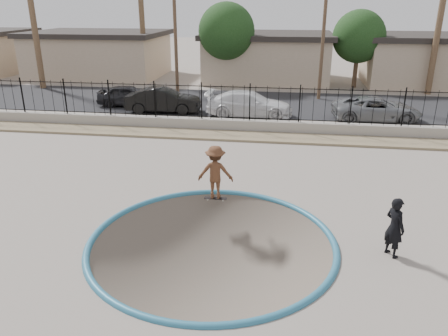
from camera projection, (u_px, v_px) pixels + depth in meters
name	position (u px, v px, depth m)	size (l,w,h in m)	color
ground	(252.00, 142.00, 24.68)	(120.00, 120.00, 2.20)	slate
bowl_pit	(212.00, 242.00, 12.27)	(6.84, 6.84, 1.80)	#534A3F
coping_ring	(212.00, 242.00, 12.27)	(7.04, 7.04, 0.20)	#296885
rock_strip	(247.00, 136.00, 21.68)	(42.00, 1.60, 0.11)	#8E7D5D
retaining_wall	(249.00, 126.00, 22.61)	(42.00, 0.45, 0.60)	gray
fence	(250.00, 103.00, 22.18)	(40.00, 0.04, 1.80)	black
street	(259.00, 103.00, 28.90)	(90.00, 8.00, 0.04)	black
house_west	(99.00, 54.00, 39.02)	(11.60, 8.60, 3.90)	tan
house_center	(267.00, 56.00, 36.98)	(10.60, 8.60, 3.90)	tan
house_east	(442.00, 59.00, 35.07)	(12.60, 8.60, 3.90)	tan
utility_pole_left	(175.00, 27.00, 29.89)	(1.70, 0.24, 9.00)	#473323
utility_pole_mid	(324.00, 24.00, 28.44)	(1.70, 0.24, 9.50)	#473323
street_tree_left	(227.00, 31.00, 33.36)	(4.32, 4.32, 6.36)	#473323
street_tree_mid	(359.00, 37.00, 33.05)	(3.96, 3.96, 5.83)	#473323
skater	(215.00, 175.00, 14.57)	(1.18, 0.68, 1.83)	brown
skateboard	(216.00, 198.00, 14.88)	(0.78, 0.21, 0.07)	black
videographer	(395.00, 227.00, 11.37)	(0.61, 0.40, 1.66)	black
car_a	(129.00, 95.00, 27.92)	(1.57, 3.90, 1.33)	black
car_b	(163.00, 100.00, 26.26)	(1.55, 4.46, 1.47)	black
car_c	(249.00, 104.00, 25.35)	(2.03, 4.98, 1.45)	white
car_d	(376.00, 109.00, 24.39)	(2.23, 4.84, 1.34)	gray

